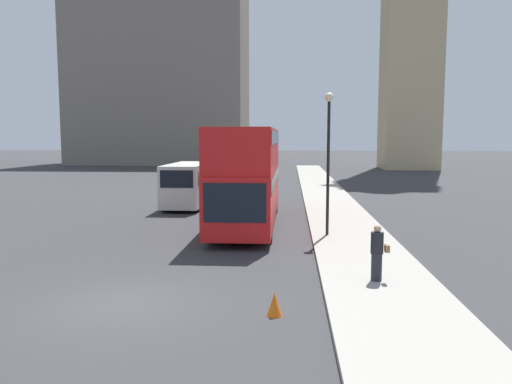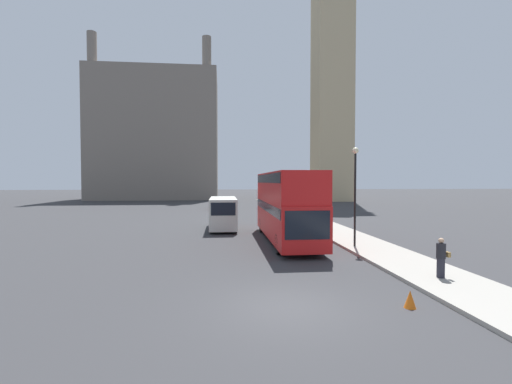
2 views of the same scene
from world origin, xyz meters
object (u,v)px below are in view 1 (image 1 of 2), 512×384
(street_lamp, at_px, (329,142))
(pedestrian, at_px, (377,253))
(red_double_decker_bus, at_px, (248,172))
(parked_sedan, at_px, (222,172))
(white_van, at_px, (188,184))

(street_lamp, bearing_deg, pedestrian, -82.27)
(red_double_decker_bus, distance_m, parked_sedan, 27.12)
(parked_sedan, bearing_deg, white_van, -87.77)
(white_van, distance_m, street_lamp, 11.88)
(white_van, bearing_deg, street_lamp, -49.48)
(red_double_decker_bus, height_order, pedestrian, red_double_decker_bus)
(red_double_decker_bus, relative_size, street_lamp, 1.98)
(street_lamp, height_order, parked_sedan, street_lamp)
(pedestrian, xyz_separation_m, street_lamp, (-0.89, 6.52, 2.97))
(parked_sedan, bearing_deg, red_double_decker_bus, -79.63)
(red_double_decker_bus, xyz_separation_m, parked_sedan, (-4.87, 26.62, -1.80))
(street_lamp, bearing_deg, red_double_decker_bus, 139.91)
(red_double_decker_bus, height_order, parked_sedan, red_double_decker_bus)
(red_double_decker_bus, bearing_deg, pedestrian, -65.21)
(red_double_decker_bus, height_order, white_van, red_double_decker_bus)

